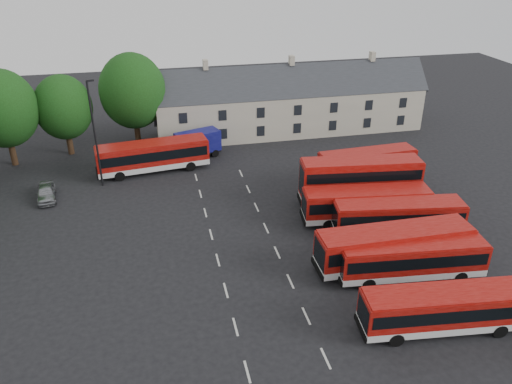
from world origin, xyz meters
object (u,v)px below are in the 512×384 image
Objects in this scene: bus_row_a at (444,307)px; lamppost at (95,132)px; bus_dd_south at (360,179)px; box_truck at (191,145)px; silver_car at (46,192)px.

lamppost reaches higher than bus_row_a.
bus_dd_south reaches higher than bus_row_a.
lamppost is (-9.90, -5.18, 4.25)m from box_truck.
bus_dd_south is at bearing 91.02° from bus_row_a.
box_truck is (-14.83, 14.80, -0.91)m from bus_dd_south.
bus_row_a is 38.14m from silver_car.
bus_row_a is 36.09m from lamppost.
bus_row_a is at bearing -88.29° from bus_dd_south.
bus_row_a is at bearing -86.85° from box_truck.
box_truck is at bearing 141.72° from bus_dd_south.
lamppost reaches higher than bus_dd_south.
silver_car is at bearing -159.35° from lamppost.
box_truck is 0.67× the size of lamppost.
bus_row_a is at bearing -49.23° from silver_car.
box_truck is at bearing 27.61° from lamppost.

